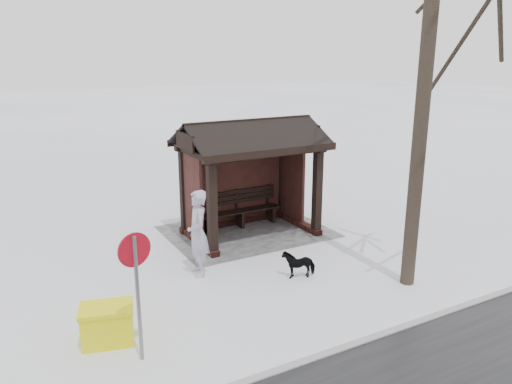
% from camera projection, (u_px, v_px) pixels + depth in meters
% --- Properties ---
extents(ground, '(120.00, 120.00, 0.00)m').
position_uv_depth(ground, '(251.00, 234.00, 13.40)').
color(ground, white).
rests_on(ground, ground).
extents(kerb, '(120.00, 0.15, 0.06)m').
position_uv_depth(kerb, '(399.00, 329.00, 8.77)').
color(kerb, gray).
rests_on(kerb, ground).
extents(trampled_patch, '(4.20, 3.20, 0.02)m').
position_uv_depth(trampled_patch, '(247.00, 231.00, 13.57)').
color(trampled_patch, gray).
rests_on(trampled_patch, ground).
extents(bus_shelter, '(3.60, 2.40, 3.09)m').
position_uv_depth(bus_shelter, '(247.00, 154.00, 12.96)').
color(bus_shelter, '#351513').
rests_on(bus_shelter, ground).
extents(pedestrian, '(0.57, 0.76, 1.90)m').
position_uv_depth(pedestrian, '(198.00, 233.00, 10.72)').
color(pedestrian, '#A49BB6').
rests_on(pedestrian, ground).
extents(dog, '(0.76, 0.50, 0.59)m').
position_uv_depth(dog, '(299.00, 263.00, 10.81)').
color(dog, black).
rests_on(dog, ground).
extents(grit_bin, '(0.99, 0.80, 0.67)m').
position_uv_depth(grit_bin, '(107.00, 324.00, 8.30)').
color(grit_bin, yellow).
rests_on(grit_bin, ground).
extents(road_sign, '(0.54, 0.16, 2.13)m').
position_uv_depth(road_sign, '(136.00, 269.00, 7.52)').
color(road_sign, slate).
rests_on(road_sign, ground).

